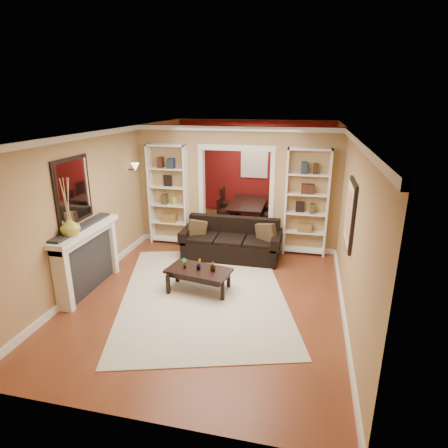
% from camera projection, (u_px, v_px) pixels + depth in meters
% --- Properties ---
extents(floor, '(8.00, 8.00, 0.00)m').
position_uv_depth(floor, '(224.00, 266.00, 7.66)').
color(floor, brown).
rests_on(floor, ground).
extents(ceiling, '(8.00, 8.00, 0.00)m').
position_uv_depth(ceiling, '(225.00, 130.00, 6.80)').
color(ceiling, white).
rests_on(ceiling, ground).
extents(wall_back, '(8.00, 0.00, 8.00)m').
position_uv_depth(wall_back, '(255.00, 167.00, 10.93)').
color(wall_back, tan).
rests_on(wall_back, ground).
extents(wall_front, '(8.00, 0.00, 8.00)m').
position_uv_depth(wall_front, '(131.00, 309.00, 3.53)').
color(wall_front, tan).
rests_on(wall_front, ground).
extents(wall_left, '(0.00, 8.00, 8.00)m').
position_uv_depth(wall_left, '(118.00, 196.00, 7.70)').
color(wall_left, tan).
rests_on(wall_left, ground).
extents(wall_right, '(0.00, 8.00, 8.00)m').
position_uv_depth(wall_right, '(346.00, 209.00, 6.76)').
color(wall_right, tan).
rests_on(wall_right, ground).
extents(partition_wall, '(4.50, 0.15, 2.70)m').
position_uv_depth(partition_wall, '(236.00, 188.00, 8.34)').
color(partition_wall, tan).
rests_on(partition_wall, floor).
extents(red_back_panel, '(4.44, 0.04, 2.64)m').
position_uv_depth(red_back_panel, '(254.00, 168.00, 10.91)').
color(red_back_panel, maroon).
rests_on(red_back_panel, floor).
extents(dining_window, '(0.78, 0.03, 0.98)m').
position_uv_depth(dining_window, '(254.00, 161.00, 10.80)').
color(dining_window, '#8CA5CC').
rests_on(dining_window, wall_back).
extents(area_rug, '(3.73, 4.47, 0.01)m').
position_uv_depth(area_rug, '(204.00, 293.00, 6.57)').
color(area_rug, beige).
rests_on(area_rug, floor).
extents(sofa, '(2.09, 0.90, 0.82)m').
position_uv_depth(sofa, '(231.00, 239.00, 7.94)').
color(sofa, black).
rests_on(sofa, floor).
extents(pillow_left, '(0.39, 0.26, 0.38)m').
position_uv_depth(pillow_left, '(197.00, 229.00, 8.02)').
color(pillow_left, '#513E22').
rests_on(pillow_left, sofa).
extents(pillow_right, '(0.44, 0.34, 0.44)m').
position_uv_depth(pillow_right, '(266.00, 233.00, 7.69)').
color(pillow_right, '#513E22').
rests_on(pillow_right, sofa).
extents(coffee_table, '(1.18, 0.79, 0.41)m').
position_uv_depth(coffee_table, '(199.00, 280.00, 6.59)').
color(coffee_table, black).
rests_on(coffee_table, floor).
extents(plant_left, '(0.12, 0.11, 0.19)m').
position_uv_depth(plant_left, '(185.00, 263.00, 6.55)').
color(plant_left, '#336626').
rests_on(plant_left, coffee_table).
extents(plant_center, '(0.10, 0.11, 0.19)m').
position_uv_depth(plant_center, '(199.00, 264.00, 6.49)').
color(plant_center, '#336626').
rests_on(plant_center, coffee_table).
extents(plant_right, '(0.11, 0.11, 0.18)m').
position_uv_depth(plant_right, '(213.00, 266.00, 6.44)').
color(plant_right, '#336626').
rests_on(plant_right, coffee_table).
extents(bookshelf_left, '(0.90, 0.30, 2.30)m').
position_uv_depth(bookshelf_left, '(169.00, 195.00, 8.57)').
color(bookshelf_left, white).
rests_on(bookshelf_left, floor).
extents(bookshelf_right, '(0.90, 0.30, 2.30)m').
position_uv_depth(bookshelf_right, '(306.00, 203.00, 7.92)').
color(bookshelf_right, white).
rests_on(bookshelf_right, floor).
extents(fireplace, '(0.32, 1.70, 1.16)m').
position_uv_depth(fireplace, '(89.00, 259.00, 6.52)').
color(fireplace, white).
rests_on(fireplace, floor).
extents(vase, '(0.34, 0.34, 0.32)m').
position_uv_depth(vase, '(70.00, 226.00, 5.93)').
color(vase, '#A0A836').
rests_on(vase, fireplace).
extents(mirror, '(0.03, 0.95, 1.10)m').
position_uv_depth(mirror, '(73.00, 191.00, 6.17)').
color(mirror, silver).
rests_on(mirror, wall_left).
extents(wall_sconce, '(0.18, 0.18, 0.22)m').
position_uv_depth(wall_sconce, '(133.00, 168.00, 8.04)').
color(wall_sconce, '#FFE0A5').
rests_on(wall_sconce, wall_left).
extents(framed_art, '(0.04, 0.85, 1.05)m').
position_uv_depth(framed_art, '(350.00, 214.00, 5.78)').
color(framed_art, black).
rests_on(framed_art, wall_right).
extents(dining_table, '(1.69, 0.95, 0.60)m').
position_uv_depth(dining_table, '(249.00, 213.00, 10.18)').
color(dining_table, black).
rests_on(dining_table, floor).
extents(dining_chair_nw, '(0.49, 0.49, 0.77)m').
position_uv_depth(dining_chair_nw, '(227.00, 212.00, 9.99)').
color(dining_chair_nw, black).
rests_on(dining_chair_nw, floor).
extents(dining_chair_ne, '(0.49, 0.49, 0.76)m').
position_uv_depth(dining_chair_ne, '(268.00, 215.00, 9.76)').
color(dining_chair_ne, black).
rests_on(dining_chair_ne, floor).
extents(dining_chair_sw, '(0.57, 0.57, 0.93)m').
position_uv_depth(dining_chair_sw, '(231.00, 203.00, 10.51)').
color(dining_chair_sw, black).
rests_on(dining_chair_sw, floor).
extents(dining_chair_se, '(0.52, 0.52, 0.89)m').
position_uv_depth(dining_chair_se, '(270.00, 206.00, 10.29)').
color(dining_chair_se, black).
rests_on(dining_chair_se, floor).
extents(chandelier, '(0.50, 0.50, 0.30)m').
position_uv_depth(chandelier, '(248.00, 150.00, 9.52)').
color(chandelier, '#382819').
rests_on(chandelier, ceiling).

